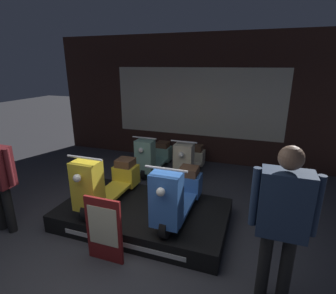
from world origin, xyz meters
TOP-DOWN VIEW (x-y plane):
  - ground_plane at (0.00, 0.00)m, footprint 30.00×30.00m
  - shop_wall_back at (0.00, 4.23)m, footprint 7.82×0.09m
  - display_platform at (-0.07, 1.05)m, footprint 2.65×1.50m
  - scooter_display_left at (-0.67, 0.98)m, footprint 0.55×1.56m
  - scooter_display_right at (0.52, 0.98)m, footprint 0.55×1.56m
  - scooter_backrow_0 at (-0.75, 3.12)m, footprint 0.55×1.56m
  - scooter_backrow_1 at (0.14, 3.12)m, footprint 0.55×1.56m
  - person_right_browsing at (1.85, 0.17)m, footprint 0.63×0.26m
  - price_sign_board at (-0.19, 0.10)m, footprint 0.51×0.04m

SIDE VIEW (x-z plane):
  - ground_plane at x=0.00m, z-range 0.00..0.00m
  - display_platform at x=-0.07m, z-range 0.00..0.28m
  - scooter_backrow_0 at x=-0.75m, z-range -0.11..0.87m
  - scooter_backrow_1 at x=0.14m, z-range -0.11..0.87m
  - price_sign_board at x=-0.19m, z-range 0.01..0.91m
  - scooter_display_left at x=-0.67m, z-range 0.17..1.15m
  - scooter_display_right at x=0.52m, z-range 0.17..1.15m
  - person_right_browsing at x=1.85m, z-range 0.18..1.96m
  - shop_wall_back at x=0.00m, z-range 0.00..3.20m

